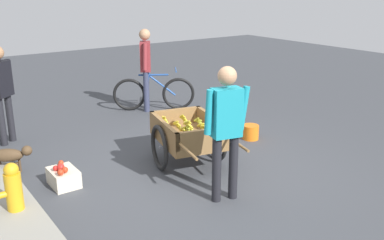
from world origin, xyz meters
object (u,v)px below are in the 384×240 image
fruit_cart (189,135)px  cyclist_person (146,62)px  plastic_bucket (251,132)px  mixed_fruit_crate (63,177)px  vendor_person (226,122)px  bicycle (154,93)px  fire_hydrant (14,192)px  bystander_person (1,86)px  dog (10,155)px

fruit_cart → cyclist_person: (2.80, -0.92, 0.55)m
plastic_bucket → mixed_fruit_crate: size_ratio=0.62×
plastic_bucket → mixed_fruit_crate: (0.10, 3.17, 0.00)m
vendor_person → plastic_bucket: size_ratio=5.98×
bicycle → mixed_fruit_crate: size_ratio=3.30×
fire_hydrant → mixed_fruit_crate: fire_hydrant is taller
bicycle → cyclist_person: 0.65m
vendor_person → cyclist_person: size_ratio=0.99×
fruit_cart → bystander_person: size_ratio=1.12×
dog → bicycle: bearing=-63.9°
cyclist_person → bystander_person: 2.83m
fruit_cart → dog: fruit_cart is taller
bystander_person → vendor_person: bearing=-155.3°
fire_hydrant → vendor_person: bearing=-114.2°
plastic_bucket → mixed_fruit_crate: 3.17m
vendor_person → plastic_bucket: 2.36m
vendor_person → bystander_person: bearing=24.7°
fruit_cart → bicycle: size_ratio=1.23×
vendor_person → mixed_fruit_crate: size_ratio=3.69×
fruit_cart → dog: bearing=62.0°
vendor_person → dog: bearing=40.0°
bicycle → mixed_fruit_crate: 3.63m
bicycle → vendor_person: bearing=161.2°
fruit_cart → bicycle: 2.91m
cyclist_person → plastic_bucket: cyclist_person is taller
bicycle → fire_hydrant: 4.50m
mixed_fruit_crate → vendor_person: bearing=-135.6°
cyclist_person → mixed_fruit_crate: (-2.43, 2.63, -0.86)m
plastic_bucket → mixed_fruit_crate: bearing=88.2°
bicycle → dog: (-1.57, 3.21, -0.08)m
vendor_person → bicycle: 4.10m
fire_hydrant → bystander_person: bearing=-11.8°
fruit_cart → plastic_bucket: bearing=-79.5°
bicycle → bystander_person: size_ratio=0.92×
cyclist_person → dog: size_ratio=2.79×
dog → plastic_bucket: bearing=-103.7°
vendor_person → fire_hydrant: bearing=65.8°
fruit_cart → plastic_bucket: size_ratio=6.55×
fire_hydrant → plastic_bucket: (0.41, -3.88, -0.21)m
vendor_person → cyclist_person: cyclist_person is taller
fruit_cart → mixed_fruit_crate: 1.78m
bicycle → plastic_bucket: bicycle is taller
bicycle → mixed_fruit_crate: (-2.35, 2.76, -0.23)m
bicycle → bystander_person: bystander_person is taller
mixed_fruit_crate → bystander_person: bystander_person is taller
fruit_cart → bystander_person: bystander_person is taller
fire_hydrant → mixed_fruit_crate: bearing=-54.7°
plastic_bucket → mixed_fruit_crate: mixed_fruit_crate is taller
bicycle → plastic_bucket: 2.49m
dog → bystander_person: bystander_person is taller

